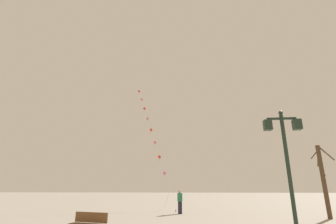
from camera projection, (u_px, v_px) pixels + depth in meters
The scene contains 6 objects.
ground_plane at pixel (200, 212), 19.93m from camera, with size 160.00×160.00×0.00m, color gray.
twin_lantern_lamp_post at pixel (286, 148), 9.19m from camera, with size 1.37×0.28×4.74m.
kite_train at pixel (152, 132), 27.44m from camera, with size 5.77×10.18×14.86m.
kite_flyer at pixel (180, 201), 18.63m from camera, with size 0.42×0.61×1.71m.
bare_tree at pixel (323, 179), 16.16m from camera, with size 1.33×1.19×4.64m.
park_bench at pixel (88, 224), 10.11m from camera, with size 1.66×0.85×0.89m.
Camera 1 is at (-0.66, -1.57, 1.88)m, focal length 26.36 mm.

